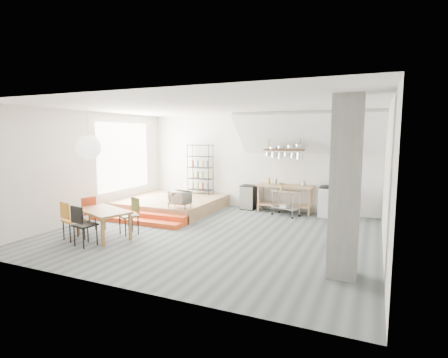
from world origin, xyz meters
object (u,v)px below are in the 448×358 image
at_px(dining_table, 103,213).
at_px(mini_fridge, 249,197).
at_px(rolling_cart, 286,199).
at_px(stove, 329,201).

bearing_deg(dining_table, mini_fridge, 85.44).
relative_size(rolling_cart, mini_fridge, 1.11).
xyz_separation_m(stove, mini_fridge, (-2.66, 0.04, -0.07)).
height_order(dining_table, mini_fridge, mini_fridge).
bearing_deg(stove, rolling_cart, -159.98).
distance_m(stove, rolling_cart, 1.33).
xyz_separation_m(stove, rolling_cart, (-1.25, -0.46, 0.04)).
height_order(rolling_cart, mini_fridge, mini_fridge).
bearing_deg(stove, dining_table, -136.68).
relative_size(stove, rolling_cart, 1.29).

